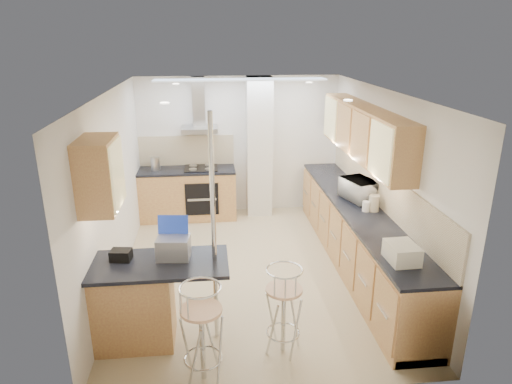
{
  "coord_description": "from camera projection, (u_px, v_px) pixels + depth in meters",
  "views": [
    {
      "loc": [
        -0.55,
        -5.75,
        3.17
      ],
      "look_at": [
        0.08,
        0.2,
        1.1
      ],
      "focal_mm": 32.0,
      "sensor_mm": 36.0,
      "label": 1
    }
  ],
  "objects": [
    {
      "name": "ground",
      "position": [
        252.0,
        270.0,
        6.5
      ],
      "size": [
        4.8,
        4.8,
        0.0
      ],
      "primitive_type": "plane",
      "color": "tan",
      "rests_on": "ground"
    },
    {
      "name": "room_shell",
      "position": [
        272.0,
        158.0,
        6.38
      ],
      "size": [
        3.64,
        4.84,
        2.51
      ],
      "color": "white",
      "rests_on": "ground"
    },
    {
      "name": "right_counter",
      "position": [
        356.0,
        236.0,
        6.5
      ],
      "size": [
        0.63,
        4.4,
        0.92
      ],
      "color": "#AD6A45",
      "rests_on": "ground"
    },
    {
      "name": "back_counter",
      "position": [
        188.0,
        193.0,
        8.23
      ],
      "size": [
        1.7,
        0.63,
        0.92
      ],
      "color": "#AD6A45",
      "rests_on": "ground"
    },
    {
      "name": "peninsula",
      "position": [
        160.0,
        302.0,
        4.87
      ],
      "size": [
        1.47,
        0.72,
        0.94
      ],
      "color": "#AD6A45",
      "rests_on": "ground"
    },
    {
      "name": "microwave",
      "position": [
        360.0,
        190.0,
        6.54
      ],
      "size": [
        0.52,
        0.63,
        0.3
      ],
      "primitive_type": "imported",
      "rotation": [
        0.0,
        0.0,
        1.88
      ],
      "color": "white",
      "rests_on": "right_counter"
    },
    {
      "name": "laptop",
      "position": [
        174.0,
        248.0,
        4.79
      ],
      "size": [
        0.36,
        0.29,
        0.23
      ],
      "primitive_type": "cube",
      "rotation": [
        0.0,
        0.0,
        -0.11
      ],
      "color": "#929499",
      "rests_on": "peninsula"
    },
    {
      "name": "bag",
      "position": [
        121.0,
        255.0,
        4.76
      ],
      "size": [
        0.23,
        0.18,
        0.11
      ],
      "primitive_type": "cube",
      "rotation": [
        0.0,
        0.0,
        -0.14
      ],
      "color": "black",
      "rests_on": "peninsula"
    },
    {
      "name": "bar_stool_near",
      "position": [
        202.0,
        333.0,
        4.29
      ],
      "size": [
        0.53,
        0.53,
        1.02
      ],
      "primitive_type": null,
      "rotation": [
        0.0,
        0.0,
        0.35
      ],
      "color": "tan",
      "rests_on": "ground"
    },
    {
      "name": "bar_stool_end",
      "position": [
        284.0,
        310.0,
        4.69
      ],
      "size": [
        0.44,
        0.44,
        0.98
      ],
      "primitive_type": null,
      "rotation": [
        0.0,
        0.0,
        1.46
      ],
      "color": "tan",
      "rests_on": "ground"
    },
    {
      "name": "jar_a",
      "position": [
        355.0,
        188.0,
        6.78
      ],
      "size": [
        0.15,
        0.15,
        0.19
      ],
      "primitive_type": "cylinder",
      "rotation": [
        0.0,
        0.0,
        0.27
      ],
      "color": "beige",
      "rests_on": "right_counter"
    },
    {
      "name": "jar_b",
      "position": [
        351.0,
        183.0,
        7.05
      ],
      "size": [
        0.13,
        0.13,
        0.16
      ],
      "primitive_type": "cylinder",
      "rotation": [
        0.0,
        0.0,
        0.16
      ],
      "color": "beige",
      "rests_on": "right_counter"
    },
    {
      "name": "jar_c",
      "position": [
        374.0,
        203.0,
        6.13
      ],
      "size": [
        0.18,
        0.18,
        0.22
      ],
      "primitive_type": "cylinder",
      "rotation": [
        0.0,
        0.0,
        -0.32
      ],
      "color": "#AFA58C",
      "rests_on": "right_counter"
    },
    {
      "name": "jar_d",
      "position": [
        366.0,
        206.0,
        6.13
      ],
      "size": [
        0.13,
        0.13,
        0.14
      ],
      "primitive_type": "cylinder",
      "rotation": [
        0.0,
        0.0,
        -0.3
      ],
      "color": "white",
      "rests_on": "right_counter"
    },
    {
      "name": "bread_bin",
      "position": [
        402.0,
        253.0,
        4.76
      ],
      "size": [
        0.3,
        0.38,
        0.19
      ],
      "primitive_type": "cube",
      "rotation": [
        0.0,
        0.0,
        0.04
      ],
      "color": "beige",
      "rests_on": "right_counter"
    },
    {
      "name": "kettle",
      "position": [
        155.0,
        164.0,
        7.97
      ],
      "size": [
        0.16,
        0.16,
        0.23
      ],
      "primitive_type": "cylinder",
      "color": "#ABAEB0",
      "rests_on": "back_counter"
    }
  ]
}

